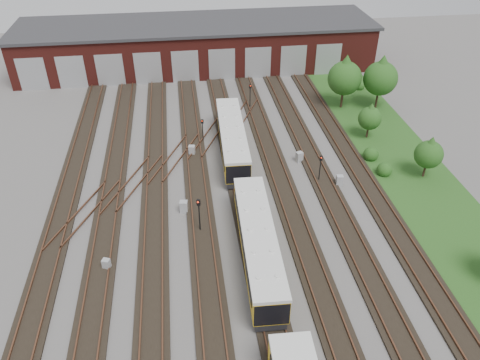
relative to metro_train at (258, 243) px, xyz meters
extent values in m
plane|color=#4D4A48|center=(-2.00, 1.65, -1.78)|extent=(120.00, 120.00, 0.00)
cube|color=black|center=(-16.00, 1.65, -1.69)|extent=(2.40, 70.00, 0.18)
cube|color=brown|center=(-16.72, 1.65, -1.52)|extent=(0.10, 70.00, 0.15)
cube|color=brown|center=(-15.28, 1.65, -1.52)|extent=(0.10, 70.00, 0.15)
cube|color=black|center=(-12.00, 1.65, -1.69)|extent=(2.40, 70.00, 0.18)
cube|color=brown|center=(-12.72, 1.65, -1.52)|extent=(0.10, 70.00, 0.15)
cube|color=brown|center=(-11.28, 1.65, -1.52)|extent=(0.10, 70.00, 0.15)
cube|color=black|center=(-8.00, 1.65, -1.69)|extent=(2.40, 70.00, 0.18)
cube|color=brown|center=(-8.72, 1.65, -1.52)|extent=(0.10, 70.00, 0.15)
cube|color=brown|center=(-7.28, 1.65, -1.52)|extent=(0.10, 70.00, 0.15)
cube|color=black|center=(-4.00, 1.65, -1.69)|extent=(2.40, 70.00, 0.18)
cube|color=brown|center=(-4.72, 1.65, -1.52)|extent=(0.10, 70.00, 0.15)
cube|color=brown|center=(-3.28, 1.65, -1.52)|extent=(0.10, 70.00, 0.15)
cube|color=black|center=(0.00, 1.65, -1.69)|extent=(2.40, 70.00, 0.18)
cube|color=brown|center=(-0.72, 1.65, -1.52)|extent=(0.10, 70.00, 0.15)
cube|color=brown|center=(0.72, 1.65, -1.52)|extent=(0.10, 70.00, 0.15)
cube|color=black|center=(4.00, 1.65, -1.69)|extent=(2.40, 70.00, 0.18)
cube|color=brown|center=(3.28, 1.65, -1.52)|extent=(0.10, 70.00, 0.15)
cube|color=brown|center=(4.72, 1.65, -1.52)|extent=(0.10, 70.00, 0.15)
cube|color=black|center=(8.00, 1.65, -1.69)|extent=(2.40, 70.00, 0.18)
cube|color=brown|center=(7.28, 1.65, -1.52)|extent=(0.10, 70.00, 0.15)
cube|color=brown|center=(8.72, 1.65, -1.52)|extent=(0.10, 70.00, 0.15)
cube|color=black|center=(12.00, 1.65, -1.69)|extent=(2.40, 70.00, 0.18)
cube|color=brown|center=(11.28, 1.65, -1.52)|extent=(0.10, 70.00, 0.15)
cube|color=brown|center=(12.72, 1.65, -1.52)|extent=(0.10, 70.00, 0.15)
cube|color=brown|center=(-10.00, 11.65, -1.52)|extent=(5.40, 9.62, 0.15)
cube|color=brown|center=(-6.00, 15.65, -1.52)|extent=(5.40, 9.62, 0.15)
cube|color=brown|center=(-2.00, 19.65, -1.52)|extent=(5.40, 9.62, 0.15)
cube|color=brown|center=(-14.00, 7.65, -1.52)|extent=(5.40, 9.62, 0.15)
cube|color=brown|center=(2.00, 23.65, -1.52)|extent=(5.40, 9.62, 0.15)
cube|color=#561A15|center=(-2.00, 41.65, 1.22)|extent=(50.00, 12.00, 6.00)
cube|color=#2D2D2F|center=(-2.00, 41.65, 4.37)|extent=(51.00, 12.50, 0.40)
cube|color=#97999C|center=(-24.00, 35.63, 0.42)|extent=(3.60, 0.12, 4.40)
cube|color=#97999C|center=(-19.00, 35.63, 0.42)|extent=(3.60, 0.12, 4.40)
cube|color=#97999C|center=(-14.00, 35.63, 0.42)|extent=(3.60, 0.12, 4.40)
cube|color=#97999C|center=(-9.00, 35.63, 0.42)|extent=(3.60, 0.12, 4.40)
cube|color=#97999C|center=(-4.00, 35.63, 0.42)|extent=(3.60, 0.12, 4.40)
cube|color=#97999C|center=(1.00, 35.63, 0.42)|extent=(3.60, 0.12, 4.40)
cube|color=#97999C|center=(6.00, 35.63, 0.42)|extent=(3.60, 0.12, 4.40)
cube|color=#97999C|center=(11.00, 35.63, 0.42)|extent=(3.60, 0.12, 4.40)
cube|color=#97999C|center=(16.00, 35.63, 0.42)|extent=(3.60, 0.12, 4.40)
cube|color=#1D4617|center=(17.00, 11.65, -1.75)|extent=(8.00, 55.00, 0.05)
cube|color=black|center=(0.00, 0.00, -1.17)|extent=(2.60, 13.72, 0.55)
cube|color=yellow|center=(0.00, 0.00, 0.10)|extent=(2.88, 13.73, 2.00)
cube|color=silver|center=(0.00, 0.00, 1.24)|extent=(2.97, 13.73, 0.27)
cube|color=black|center=(-1.20, 0.05, 0.33)|extent=(0.51, 12.01, 0.77)
cube|color=black|center=(1.20, -0.05, 0.33)|extent=(0.51, 12.01, 0.77)
cube|color=black|center=(0.00, 16.00, -1.17)|extent=(2.60, 13.72, 0.55)
cube|color=yellow|center=(0.00, 16.00, 0.10)|extent=(2.88, 13.73, 2.00)
cube|color=silver|center=(0.00, 16.00, 1.24)|extent=(2.97, 13.73, 0.27)
cube|color=black|center=(-1.20, 16.05, 0.33)|extent=(0.51, 12.01, 0.77)
cube|color=black|center=(1.20, 15.95, 0.33)|extent=(0.51, 12.01, 0.77)
cylinder|color=black|center=(-4.16, 4.07, -0.42)|extent=(0.11, 0.11, 2.71)
cube|color=black|center=(-4.16, 4.07, 1.21)|extent=(0.33, 0.27, 0.57)
sphere|color=#FC2A0E|center=(-4.16, 3.96, 1.33)|extent=(0.14, 0.14, 0.14)
cylinder|color=black|center=(-2.85, 18.85, -0.65)|extent=(0.09, 0.09, 2.25)
cube|color=black|center=(-2.85, 18.85, 0.71)|extent=(0.27, 0.22, 0.47)
sphere|color=#FC2A0E|center=(-2.85, 18.76, 0.80)|extent=(0.11, 0.11, 0.11)
cylinder|color=black|center=(3.49, 26.43, -0.47)|extent=(0.10, 0.10, 2.61)
cube|color=black|center=(3.49, 26.43, 1.09)|extent=(0.27, 0.18, 0.50)
sphere|color=#FC2A0E|center=(3.49, 26.33, 1.19)|extent=(0.12, 0.12, 0.12)
cylinder|color=black|center=(7.63, 9.83, -0.61)|extent=(0.10, 0.10, 2.34)
cube|color=black|center=(7.63, 9.83, 0.81)|extent=(0.27, 0.19, 0.49)
sphere|color=#FC2A0E|center=(7.63, 9.74, 0.91)|extent=(0.12, 0.12, 0.12)
cube|color=#9C9EA1|center=(-11.45, 0.69, -1.32)|extent=(0.68, 0.63, 0.92)
cube|color=#9C9EA1|center=(-4.20, 16.29, -1.24)|extent=(0.74, 0.66, 1.07)
cube|color=#9C9EA1|center=(-5.40, 6.81, -1.21)|extent=(0.75, 0.66, 1.12)
cube|color=#9C9EA1|center=(6.59, 13.52, -1.24)|extent=(0.78, 0.72, 1.07)
cube|color=#9C9EA1|center=(9.37, 8.93, -1.25)|extent=(0.68, 0.59, 1.04)
cylinder|color=#342117|center=(14.74, 25.06, -0.73)|extent=(0.27, 0.27, 2.09)
sphere|color=#1C4C15|center=(14.74, 25.06, 2.05)|extent=(4.06, 4.06, 4.06)
cone|color=#1C4C15|center=(14.74, 25.06, 3.51)|extent=(3.48, 3.48, 2.90)
cylinder|color=#342117|center=(15.22, 17.33, -1.13)|extent=(0.21, 0.21, 1.29)
sphere|color=#1C4C15|center=(15.22, 17.33, 0.60)|extent=(2.52, 2.52, 2.52)
cone|color=#1C4C15|center=(15.22, 17.33, 1.50)|extent=(2.16, 2.16, 1.80)
cylinder|color=#342117|center=(18.96, 24.36, -0.73)|extent=(0.24, 0.24, 2.10)
sphere|color=#1C4C15|center=(18.96, 24.36, 2.07)|extent=(4.07, 4.07, 4.07)
cone|color=#1C4C15|center=(18.96, 24.36, 3.52)|extent=(3.49, 3.49, 2.91)
cylinder|color=#342117|center=(17.93, 9.18, -1.08)|extent=(0.21, 0.21, 1.38)
sphere|color=#1C4C15|center=(17.93, 9.18, 0.76)|extent=(2.69, 2.69, 2.69)
cone|color=#1C4C15|center=(17.93, 9.18, 1.72)|extent=(2.30, 2.30, 1.92)
sphere|color=#1C4C15|center=(14.00, 12.98, -1.01)|extent=(1.54, 1.54, 1.54)
sphere|color=#1C4C15|center=(14.27, 10.08, -1.03)|extent=(1.49, 1.49, 1.49)
sphere|color=#1C4C15|center=(18.86, 30.03, -1.10)|extent=(1.35, 1.35, 1.35)
camera|label=1|loc=(-4.89, -25.74, 24.03)|focal=35.00mm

